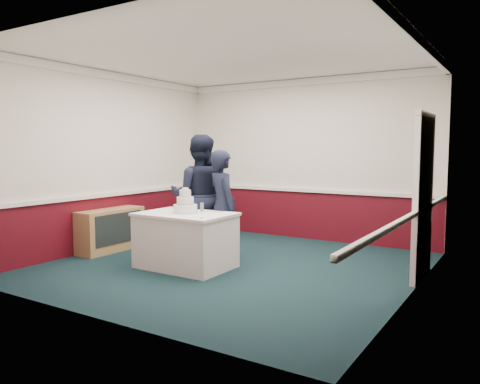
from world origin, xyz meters
The scene contains 9 objects.
ground centered at (0.00, 0.00, 0.00)m, with size 5.00×5.00×0.00m, color #142A30.
room_shell centered at (0.08, 0.61, 1.97)m, with size 5.00×5.00×3.00m.
sideboard centered at (-2.28, -0.22, 0.35)m, with size 0.41×1.20×0.70m.
cake_table centered at (-0.52, -0.42, 0.40)m, with size 1.32×0.92×0.79m.
wedding_cake centered at (-0.52, -0.42, 0.90)m, with size 0.35×0.35×0.36m.
cake_knife centered at (-0.55, -0.62, 0.79)m, with size 0.01×0.22×0.01m, color silver.
champagne_flute centered at (-0.02, -0.70, 0.93)m, with size 0.05×0.05×0.21m.
person_man centered at (-0.79, 0.26, 0.96)m, with size 0.93×0.73×1.92m, color black.
person_woman centered at (-0.27, 0.15, 0.84)m, with size 0.62×0.40×1.69m, color black.
Camera 1 is at (3.63, -5.62, 1.70)m, focal length 35.00 mm.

